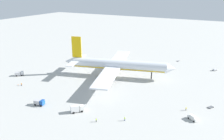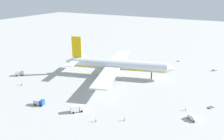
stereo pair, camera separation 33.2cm
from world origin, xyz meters
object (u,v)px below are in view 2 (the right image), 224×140
(baggage_cart_0, at_px, (210,107))
(baggage_cart_1, at_px, (178,61))
(ground_worker_3, at_px, (124,119))
(ground_worker_1, at_px, (186,109))
(service_truck_1, at_px, (77,108))
(ground_worker_4, at_px, (21,84))
(airliner, at_px, (117,65))
(service_truck_0, at_px, (39,102))
(service_van, at_px, (193,118))
(traffic_cone_1, at_px, (116,54))
(ground_worker_2, at_px, (96,120))
(service_truck_2, at_px, (19,74))
(baggage_cart_2, at_px, (215,70))
(traffic_cone_0, at_px, (18,84))

(baggage_cart_0, xyz_separation_m, baggage_cart_1, (-28.97, 64.08, -0.00))
(ground_worker_3, bearing_deg, ground_worker_1, 44.80)
(service_truck_1, relative_size, ground_worker_4, 3.32)
(airliner, height_order, service_truck_0, airliner)
(service_van, xyz_separation_m, traffic_cone_1, (-73.31, 74.39, -0.76))
(ground_worker_3, bearing_deg, service_van, 29.36)
(ground_worker_3, height_order, ground_worker_4, ground_worker_3)
(ground_worker_2, relative_size, ground_worker_4, 0.96)
(service_truck_2, bearing_deg, baggage_cart_1, 43.80)
(service_truck_2, distance_m, service_van, 103.10)
(ground_worker_1, relative_size, ground_worker_2, 1.01)
(baggage_cart_2, relative_size, traffic_cone_1, 5.46)
(service_van, bearing_deg, ground_worker_3, -150.64)
(baggage_cart_0, relative_size, ground_worker_4, 1.96)
(airliner, bearing_deg, ground_worker_2, -72.13)
(baggage_cart_1, xyz_separation_m, baggage_cart_2, (25.87, -9.86, 0.50))
(service_truck_0, bearing_deg, ground_worker_3, 9.04)
(ground_worker_3, height_order, traffic_cone_0, ground_worker_3)
(service_truck_0, height_order, ground_worker_4, service_truck_0)
(ground_worker_2, relative_size, traffic_cone_0, 2.91)
(baggage_cart_0, bearing_deg, traffic_cone_1, 142.62)
(baggage_cart_0, bearing_deg, ground_worker_4, -166.73)
(baggage_cart_2, relative_size, ground_worker_2, 1.87)
(service_truck_1, xyz_separation_m, baggage_cart_1, (21.95, 95.44, -1.47))
(service_van, relative_size, ground_worker_2, 2.90)
(ground_worker_2, height_order, traffic_cone_0, ground_worker_2)
(service_van, xyz_separation_m, baggage_cart_2, (2.24, 68.51, -0.27))
(ground_worker_1, bearing_deg, service_van, -58.49)
(ground_worker_3, bearing_deg, ground_worker_4, 175.15)
(ground_worker_1, relative_size, ground_worker_4, 0.97)
(baggage_cart_1, height_order, ground_worker_1, ground_worker_1)
(baggage_cart_1, bearing_deg, ground_worker_2, -96.08)
(service_truck_1, height_order, service_truck_2, service_truck_1)
(baggage_cart_0, height_order, ground_worker_2, ground_worker_2)
(service_van, relative_size, baggage_cart_1, 1.60)
(service_truck_1, height_order, baggage_cart_2, service_truck_1)
(baggage_cart_0, bearing_deg, ground_worker_1, -140.08)
(baggage_cart_2, bearing_deg, traffic_cone_1, 175.55)
(ground_worker_1, bearing_deg, baggage_cart_1, 105.29)
(ground_worker_4, bearing_deg, service_truck_2, 142.41)
(ground_worker_2, bearing_deg, traffic_cone_1, 112.61)
(service_van, distance_m, baggage_cart_0, 15.28)
(service_truck_2, bearing_deg, service_truck_1, -18.52)
(airliner, relative_size, traffic_cone_1, 127.01)
(ground_worker_3, bearing_deg, ground_worker_2, -147.84)
(baggage_cart_2, xyz_separation_m, ground_worker_1, (-6.22, -62.01, 0.05))
(ground_worker_4, bearing_deg, traffic_cone_0, -176.44)
(ground_worker_3, relative_size, ground_worker_4, 1.06)
(service_truck_0, height_order, service_van, service_truck_0)
(ground_worker_1, height_order, traffic_cone_0, ground_worker_1)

